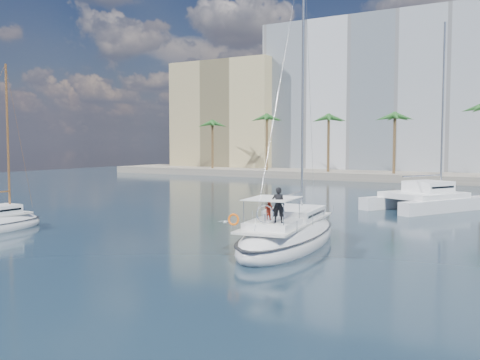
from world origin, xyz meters
The scene contains 9 objects.
ground centered at (0.00, 0.00, 0.00)m, with size 160.00×160.00×0.00m, color black.
quay centered at (0.00, 61.00, 0.60)m, with size 120.00×14.00×1.20m, color gray.
building_modern centered at (-12.00, 73.00, 14.00)m, with size 42.00×16.00×28.00m, color silver.
building_tan_left centered at (-42.00, 69.00, 11.00)m, with size 22.00×14.00×22.00m, color tan.
palm_left centered at (-34.00, 57.00, 10.28)m, with size 3.60×3.60×12.30m.
palm_centre centered at (0.00, 57.00, 10.28)m, with size 3.60×3.60×12.30m.
main_sloop centered at (2.22, 2.70, 0.56)m, with size 5.66×13.13×18.87m.
catamaran centered at (5.57, 24.30, 1.13)m, with size 10.35×12.71×16.66m.
seagull centered at (-1.81, 2.25, 1.10)m, with size 0.98×0.42×0.18m.
Camera 1 is at (15.39, -25.02, 5.92)m, focal length 40.00 mm.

